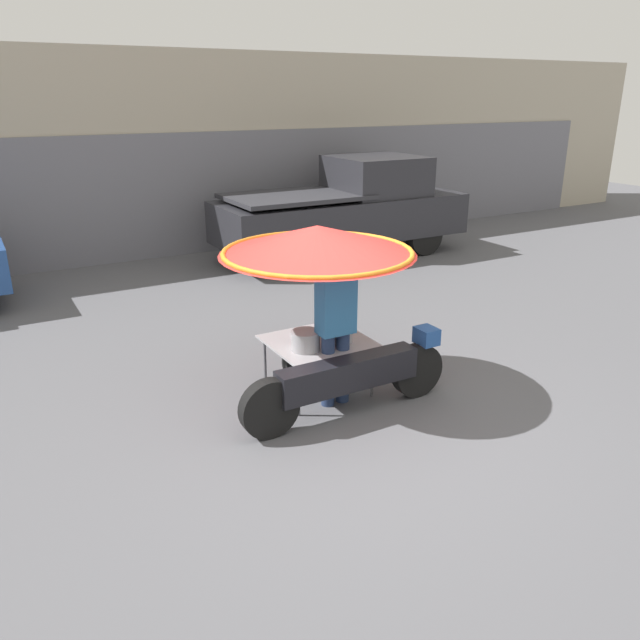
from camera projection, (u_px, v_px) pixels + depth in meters
ground_plane at (351, 424)px, 6.24m from camera, size 36.00×36.00×0.00m
shopfront_building at (125, 154)px, 12.62m from camera, size 28.00×2.06×3.92m
vendor_motorcycle_cart at (322, 266)px, 6.38m from camera, size 2.36×2.04×1.86m
vendor_person at (336, 323)px, 6.37m from camera, size 0.38×0.22×1.62m
pickup_truck at (347, 209)px, 12.45m from camera, size 5.04×1.80×1.93m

